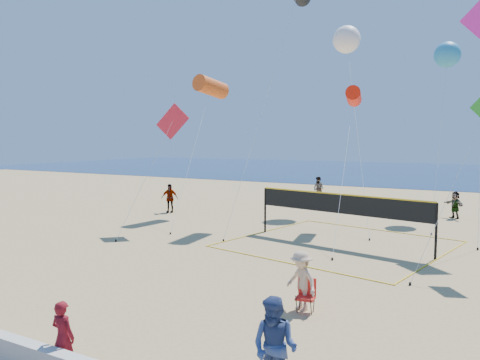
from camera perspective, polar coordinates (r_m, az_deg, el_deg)
The scene contains 15 objects.
ground at distance 12.34m, azimuth -8.78°, elevation -17.67°, with size 120.00×120.00×0.00m, color tan.
ocean at distance 71.49m, azimuth 23.15°, elevation 0.84°, with size 140.00×50.00×0.03m, color navy.
woman at distance 10.62m, azimuth -20.78°, elevation -17.45°, with size 0.55×0.36×1.50m, color maroon.
bystander_a at distance 9.13m, azimuth 4.27°, elevation -19.69°, with size 0.91×0.71×1.87m, color navy.
bystander_b at distance 13.37m, azimuth 7.48°, elevation -12.05°, with size 1.07×0.62×1.66m, color #CDA888.
far_person_0 at distance 30.51m, azimuth -8.58°, elevation -2.21°, with size 1.09×0.45×1.86m, color gray.
far_person_1 at distance 30.77m, azimuth 24.73°, elevation -2.78°, with size 1.51×0.48×1.62m, color gray.
far_person_3 at distance 36.37m, azimuth 9.56°, elevation -1.06°, with size 0.90×0.70×1.85m, color gray.
camp_chair at distance 13.35m, azimuth 8.08°, elevation -13.51°, with size 0.55×0.66×1.02m.
volleyball_net at distance 21.52m, azimuth 12.07°, elevation -3.57°, with size 10.16×10.04×2.31m.
kite_0 at distance 30.00m, azimuth -3.56°, elevation 11.25°, with size 2.54×8.10×8.69m.
kite_2 at distance 26.42m, azimuth 13.69°, elevation 9.87°, with size 2.08×8.93×7.56m.
kite_3 at distance 24.70m, azimuth -8.43°, elevation 6.62°, with size 1.89×4.15×6.60m.
kite_6 at distance 33.43m, azimuth 12.87°, elevation 16.35°, with size 5.07×10.63×12.29m.
kite_7 at distance 32.39m, azimuth 23.96°, elevation 13.79°, with size 2.03×8.36×10.70m.
Camera 1 is at (6.99, -8.99, 4.75)m, focal length 35.00 mm.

